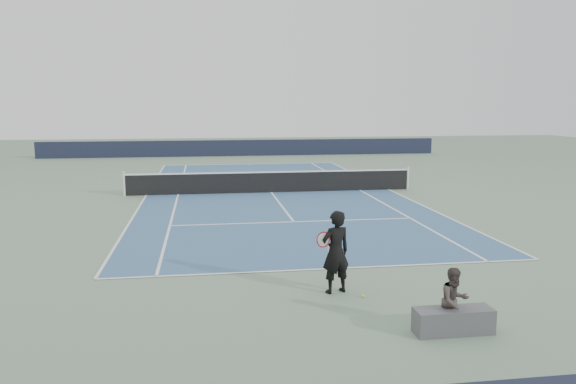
{
  "coord_description": "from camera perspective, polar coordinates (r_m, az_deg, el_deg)",
  "views": [
    {
      "loc": [
        -2.95,
        -24.73,
        4.0
      ],
      "look_at": [
        -0.25,
        -6.77,
        1.1
      ],
      "focal_mm": 35.0,
      "sensor_mm": 36.0,
      "label": 1
    }
  ],
  "objects": [
    {
      "name": "court_surface",
      "position": [
        25.22,
        -1.72,
        -0.04
      ],
      "size": [
        10.97,
        23.77,
        0.01
      ],
      "primitive_type": "cube",
      "color": "#385D85",
      "rests_on": "ground"
    },
    {
      "name": "tennis_ball",
      "position": [
        11.94,
        7.64,
        -10.42
      ],
      "size": [
        0.06,
        0.06,
        0.06
      ],
      "primitive_type": "sphere",
      "color": "yellow",
      "rests_on": "ground"
    },
    {
      "name": "windscreen_far",
      "position": [
        42.85,
        -4.58,
        4.49
      ],
      "size": [
        30.0,
        0.25,
        1.2
      ],
      "primitive_type": "cube",
      "color": "black",
      "rests_on": "ground"
    },
    {
      "name": "ground",
      "position": [
        25.22,
        -1.72,
        -0.06
      ],
      "size": [
        80.0,
        80.0,
        0.0
      ],
      "primitive_type": "plane",
      "color": "slate"
    },
    {
      "name": "tennis_net",
      "position": [
        25.15,
        -1.72,
        1.08
      ],
      "size": [
        12.9,
        0.1,
        1.07
      ],
      "color": "silver",
      "rests_on": "ground"
    },
    {
      "name": "spectator_bench",
      "position": [
        10.41,
        16.49,
        -11.45
      ],
      "size": [
        1.45,
        0.73,
        1.19
      ],
      "color": "#4D4D51",
      "rests_on": "ground"
    },
    {
      "name": "tennis_player",
      "position": [
        11.92,
        4.86,
        -6.08
      ],
      "size": [
        0.84,
        0.66,
        1.78
      ],
      "color": "black",
      "rests_on": "ground"
    }
  ]
}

